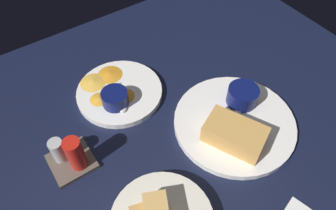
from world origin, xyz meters
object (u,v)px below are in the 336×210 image
plate_sandwich_main (234,123)px  spoon_by_gravy_ramekin (122,103)px  sandwich_half_near (235,134)px  ramekin_dark_sauce (243,95)px  ramekin_light_gravy (115,98)px  spoon_by_dark_ramekin (234,117)px  condiment_caddy (70,156)px  plate_chips_companion (120,92)px

plate_sandwich_main → spoon_by_gravy_ramekin: size_ratio=2.94×
sandwich_half_near → spoon_by_gravy_ramekin: size_ratio=1.54×
ramekin_dark_sauce → ramekin_light_gravy: size_ratio=1.16×
ramekin_dark_sauce → spoon_by_gravy_ramekin: (15.72, 24.78, -1.95)cm
sandwich_half_near → ramekin_light_gravy: 29.37cm
spoon_by_dark_ramekin → spoon_by_gravy_ramekin: same height
sandwich_half_near → ramekin_light_gravy: size_ratio=2.34×
ramekin_light_gravy → spoon_by_gravy_ramekin: size_ratio=0.66×
plate_sandwich_main → condiment_caddy: bearing=71.6°
plate_sandwich_main → ramekin_light_gravy: size_ratio=4.45×
plate_sandwich_main → plate_chips_companion: size_ratio=1.32×
sandwich_half_near → ramekin_dark_sauce: 11.82cm
sandwich_half_near → spoon_by_dark_ramekin: bearing=-42.5°
sandwich_half_near → plate_chips_companion: (27.50, 13.86, -3.20)cm
sandwich_half_near → plate_sandwich_main: bearing=-46.3°
ramekin_light_gravy → condiment_caddy: 17.47cm
ramekin_dark_sauce → plate_sandwich_main: bearing=124.7°
ramekin_dark_sauce → spoon_by_gravy_ramekin: bearing=57.6°
spoon_by_dark_ramekin → ramekin_light_gravy: bearing=46.5°
spoon_by_dark_ramekin → condiment_caddy: (11.08, 35.97, 1.44)cm
ramekin_dark_sauce → spoon_by_dark_ramekin: 6.09cm
plate_sandwich_main → plate_chips_companion: (23.75, 17.79, 0.00)cm
ramekin_dark_sauce → ramekin_light_gravy: bearing=56.9°
ramekin_dark_sauce → plate_chips_companion: bearing=48.9°
plate_sandwich_main → spoon_by_gravy_ramekin: 27.51cm
sandwich_half_near → ramekin_light_gravy: sandwich_half_near is taller
ramekin_dark_sauce → condiment_caddy: condiment_caddy is taller
ramekin_dark_sauce → ramekin_light_gravy: ramekin_dark_sauce is taller
sandwich_half_near → spoon_by_gravy_ramekin: 27.95cm
ramekin_dark_sauce → spoon_by_dark_ramekin: ramekin_dark_sauce is taller
ramekin_dark_sauce → plate_chips_companion: ramekin_dark_sauce is taller
spoon_by_gravy_ramekin → condiment_caddy: condiment_caddy is taller
plate_sandwich_main → spoon_by_dark_ramekin: bearing=-17.5°
plate_sandwich_main → sandwich_half_near: size_ratio=1.90×
spoon_by_dark_ramekin → plate_chips_companion: bearing=38.2°
sandwich_half_near → spoon_by_gravy_ramekin: (23.13, 15.57, -2.04)cm
plate_sandwich_main → sandwich_half_near: bearing=133.7°
ramekin_dark_sauce → sandwich_half_near: bearing=128.8°
plate_chips_companion → spoon_by_gravy_ramekin: 4.84cm
condiment_caddy → spoon_by_dark_ramekin: bearing=-107.1°
plate_sandwich_main → ramekin_light_gravy: 29.13cm
plate_sandwich_main → spoon_by_dark_ramekin: 1.45cm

